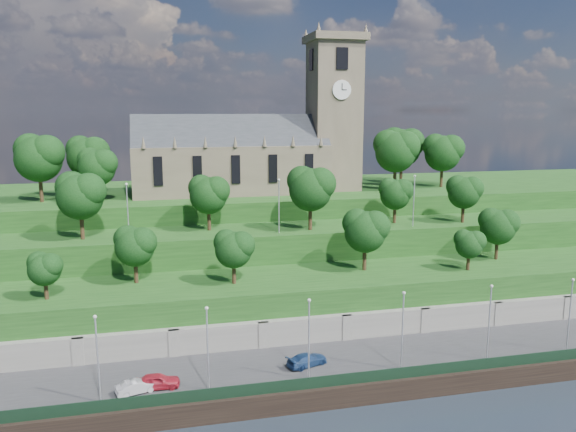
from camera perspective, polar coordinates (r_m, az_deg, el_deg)
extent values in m
plane|color=black|center=(58.20, 4.77, -18.86)|extent=(320.00, 320.00, 0.00)
cube|color=#2D2D30|center=(62.81, 3.07, -15.47)|extent=(160.00, 12.00, 2.00)
cube|color=black|center=(57.63, 4.81, -17.94)|extent=(160.00, 0.50, 2.20)
cube|color=black|center=(57.48, 4.63, -16.32)|extent=(160.00, 0.10, 1.20)
cube|color=slate|center=(67.45, 1.65, -12.15)|extent=(160.00, 2.00, 5.00)
cube|color=slate|center=(65.50, -20.49, -13.58)|extent=(1.20, 0.60, 5.00)
cube|color=slate|center=(64.85, -11.47, -13.34)|extent=(1.20, 0.60, 5.00)
cube|color=slate|center=(65.74, -2.50, -12.79)|extent=(1.20, 0.60, 5.00)
cube|color=slate|center=(68.10, 5.98, -11.98)|extent=(1.20, 0.60, 5.00)
cube|color=slate|center=(71.78, 13.70, -11.02)|extent=(1.20, 0.60, 5.00)
cube|color=slate|center=(76.60, 20.51, -10.00)|extent=(1.20, 0.60, 5.00)
cube|color=slate|center=(82.36, 26.41, -9.00)|extent=(1.20, 0.60, 5.00)
cube|color=#1A4316|center=(72.33, 0.44, -9.26)|extent=(160.00, 12.00, 8.00)
cube|color=#1A4316|center=(81.93, -1.35, -5.38)|extent=(160.00, 10.00, 12.00)
cube|color=#1A4316|center=(101.63, -3.74, -1.37)|extent=(160.00, 32.00, 15.00)
cube|color=brown|center=(95.36, -5.81, 4.81)|extent=(32.00, 12.00, 8.00)
cube|color=#272B30|center=(95.04, -5.86, 7.20)|extent=(32.00, 10.18, 10.18)
cone|color=brown|center=(88.30, -14.50, 7.25)|extent=(0.70, 0.70, 1.80)
cone|color=brown|center=(88.30, -11.45, 7.37)|extent=(0.70, 0.70, 1.80)
cone|color=brown|center=(88.55, -8.40, 7.48)|extent=(0.70, 0.70, 1.80)
cone|color=brown|center=(89.05, -5.38, 7.56)|extent=(0.70, 0.70, 1.80)
cone|color=brown|center=(89.79, -2.40, 7.63)|extent=(0.70, 0.70, 1.80)
cone|color=brown|center=(90.76, 0.52, 7.67)|extent=(0.70, 0.70, 1.80)
cone|color=brown|center=(91.95, 3.37, 7.69)|extent=(0.70, 0.70, 1.80)
cube|color=black|center=(88.53, -13.07, 4.46)|extent=(1.40, 0.25, 4.50)
cube|color=black|center=(88.72, -9.18, 4.61)|extent=(1.40, 0.25, 4.50)
cube|color=black|center=(89.31, -5.33, 4.74)|extent=(1.40, 0.25, 4.50)
cube|color=black|center=(90.30, -1.54, 4.85)|extent=(1.40, 0.25, 4.50)
cube|color=black|center=(91.67, 2.15, 4.93)|extent=(1.40, 0.25, 4.50)
cube|color=brown|center=(98.74, 4.67, 9.97)|extent=(8.00, 8.00, 25.00)
cube|color=brown|center=(99.46, 4.79, 17.53)|extent=(9.20, 9.20, 1.20)
cone|color=brown|center=(94.67, 3.14, 18.64)|extent=(0.80, 0.80, 1.60)
cone|color=brown|center=(102.32, 1.84, 18.05)|extent=(0.80, 0.80, 1.60)
cone|color=brown|center=(97.15, 7.92, 18.35)|extent=(0.80, 0.80, 1.60)
cone|color=brown|center=(104.62, 6.29, 17.83)|extent=(0.80, 0.80, 1.60)
cube|color=black|center=(95.22, 5.53, 15.65)|extent=(2.00, 0.25, 3.50)
cube|color=black|center=(102.97, 4.04, 15.29)|extent=(2.00, 0.25, 3.50)
cube|color=black|center=(97.94, 2.39, 15.55)|extent=(0.25, 2.00, 3.50)
cube|color=black|center=(100.39, 7.06, 15.36)|extent=(0.25, 2.00, 3.50)
cylinder|color=white|center=(94.88, 5.48, 12.64)|extent=(3.20, 0.30, 3.20)
cylinder|color=white|center=(100.11, 7.01, 12.51)|extent=(0.30, 3.20, 3.20)
cube|color=black|center=(94.72, 5.52, 12.95)|extent=(0.12, 0.05, 1.10)
cube|color=black|center=(94.83, 5.75, 12.64)|extent=(0.80, 0.05, 0.12)
cylinder|color=#2F1F12|center=(68.25, -23.36, -6.83)|extent=(0.46, 0.46, 2.32)
sphere|color=black|center=(67.65, -23.50, -5.02)|extent=(3.61, 3.61, 3.61)
sphere|color=black|center=(67.03, -22.98, -4.64)|extent=(2.70, 2.70, 2.70)
sphere|color=black|center=(68.02, -24.00, -4.34)|extent=(2.52, 2.52, 2.52)
cylinder|color=#2F1F12|center=(70.85, -15.20, -5.38)|extent=(0.50, 0.50, 3.04)
sphere|color=black|center=(70.12, -15.31, -3.07)|extent=(4.73, 4.73, 4.73)
sphere|color=black|center=(69.46, -14.58, -2.56)|extent=(3.55, 3.55, 3.55)
sphere|color=black|center=(70.52, -16.01, -2.24)|extent=(3.31, 3.31, 3.31)
cylinder|color=#2F1F12|center=(68.42, -5.52, -5.70)|extent=(0.49, 0.49, 2.86)
sphere|color=black|center=(67.69, -5.56, -3.45)|extent=(4.45, 4.45, 4.45)
sphere|color=black|center=(67.22, -4.77, -2.95)|extent=(3.34, 3.34, 3.34)
sphere|color=black|center=(67.93, -6.29, -2.64)|extent=(3.12, 3.12, 3.12)
cylinder|color=#2F1F12|center=(74.35, 7.78, -4.16)|extent=(0.52, 0.52, 3.50)
sphere|color=black|center=(73.57, 7.85, -1.62)|extent=(5.44, 5.44, 5.44)
sphere|color=black|center=(73.29, 8.81, -1.04)|extent=(4.08, 4.08, 4.08)
sphere|color=black|center=(73.64, 6.99, -0.72)|extent=(3.81, 3.81, 3.81)
cylinder|color=#2F1F12|center=(77.59, 17.84, -4.41)|extent=(0.46, 0.46, 2.32)
sphere|color=black|center=(77.06, 17.93, -2.79)|extent=(3.61, 3.61, 3.61)
sphere|color=black|center=(77.01, 18.55, -2.43)|extent=(2.71, 2.71, 2.71)
sphere|color=black|center=(76.96, 17.39, -2.23)|extent=(2.53, 2.53, 2.53)
cylinder|color=#2F1F12|center=(84.30, 20.43, -3.10)|extent=(0.50, 0.50, 3.14)
sphere|color=black|center=(83.67, 20.56, -1.08)|extent=(4.89, 4.89, 4.89)
sphere|color=black|center=(83.68, 21.34, -0.62)|extent=(3.66, 3.66, 3.66)
sphere|color=black|center=(83.52, 19.89, -0.37)|extent=(3.42, 3.42, 3.42)
cylinder|color=#2F1F12|center=(78.22, -20.21, -0.85)|extent=(0.53, 0.53, 3.85)
sphere|color=black|center=(77.61, -20.38, 1.85)|extent=(5.99, 5.99, 5.99)
sphere|color=black|center=(76.74, -19.59, 2.48)|extent=(4.49, 4.49, 4.49)
sphere|color=black|center=(78.32, -21.13, 2.76)|extent=(4.19, 4.19, 4.19)
cylinder|color=#2F1F12|center=(79.83, -8.03, -0.24)|extent=(0.51, 0.51, 3.38)
sphere|color=black|center=(79.28, -8.09, 2.07)|extent=(5.25, 5.25, 5.25)
sphere|color=black|center=(78.75, -7.31, 2.61)|extent=(3.94, 3.94, 3.94)
sphere|color=black|center=(79.71, -8.81, 2.86)|extent=(3.68, 3.68, 3.68)
cylinder|color=#2F1F12|center=(79.27, 2.27, -0.03)|extent=(0.53, 0.53, 3.90)
sphere|color=black|center=(78.65, 2.29, 2.68)|extent=(6.07, 6.07, 6.07)
sphere|color=black|center=(78.28, 3.28, 3.30)|extent=(4.56, 4.56, 4.56)
sphere|color=black|center=(78.95, 1.41, 3.60)|extent=(4.25, 4.25, 4.25)
cylinder|color=#2F1F12|center=(85.74, 10.78, 0.27)|extent=(0.49, 0.49, 2.93)
sphere|color=black|center=(85.28, 10.84, 2.14)|extent=(4.55, 4.55, 4.55)
sphere|color=black|center=(85.14, 11.54, 2.57)|extent=(3.41, 3.41, 3.41)
sphere|color=black|center=(85.35, 10.22, 2.79)|extent=(3.19, 3.19, 3.19)
cylinder|color=#2F1F12|center=(88.56, 17.34, 0.35)|extent=(0.50, 0.50, 3.07)
sphere|color=black|center=(88.10, 17.45, 2.25)|extent=(4.78, 4.78, 4.78)
sphere|color=black|center=(88.09, 18.17, 2.68)|extent=(3.58, 3.58, 3.58)
sphere|color=black|center=(88.07, 16.82, 2.91)|extent=(3.35, 3.35, 3.35)
cylinder|color=#2F1F12|center=(92.54, -23.81, 2.66)|extent=(0.56, 0.56, 4.44)
sphere|color=black|center=(92.11, -24.01, 5.31)|extent=(6.91, 6.91, 6.91)
sphere|color=black|center=(91.10, -23.29, 5.97)|extent=(5.18, 5.18, 5.18)
sphere|color=black|center=(93.10, -24.71, 6.16)|extent=(4.84, 4.84, 4.84)
cylinder|color=#2F1F12|center=(97.50, -19.57, 3.24)|extent=(0.55, 0.55, 4.17)
sphere|color=black|center=(97.10, -19.72, 5.60)|extent=(6.49, 6.49, 6.49)
sphere|color=black|center=(96.24, -19.03, 6.18)|extent=(4.87, 4.87, 4.87)
sphere|color=black|center=(97.95, -20.37, 6.36)|extent=(4.54, 4.54, 4.54)
cylinder|color=#2F1F12|center=(89.41, -18.72, 2.46)|extent=(0.52, 0.52, 3.54)
sphere|color=black|center=(89.02, -18.86, 4.64)|extent=(5.50, 5.50, 5.50)
sphere|color=black|center=(88.29, -18.21, 5.18)|extent=(4.13, 4.13, 4.13)
sphere|color=black|center=(89.70, -19.47, 5.36)|extent=(3.85, 3.85, 3.85)
cylinder|color=#2F1F12|center=(99.17, 10.79, 3.88)|extent=(0.56, 0.56, 4.49)
sphere|color=black|center=(98.76, 10.88, 6.38)|extent=(6.99, 6.99, 6.99)
sphere|color=black|center=(98.63, 11.81, 6.95)|extent=(5.24, 5.24, 5.24)
sphere|color=black|center=(98.99, 10.05, 7.23)|extent=(4.89, 4.89, 4.89)
cylinder|color=#2F1F12|center=(108.36, 11.41, 4.44)|extent=(0.56, 0.56, 4.56)
sphere|color=black|center=(107.99, 11.50, 6.76)|extent=(7.09, 7.09, 7.09)
sphere|color=black|center=(107.88, 12.37, 7.29)|extent=(5.32, 5.32, 5.32)
sphere|color=black|center=(108.21, 10.73, 7.55)|extent=(4.97, 4.97, 4.97)
cylinder|color=#2F1F12|center=(105.33, 15.33, 3.98)|extent=(0.54, 0.54, 4.13)
sphere|color=black|center=(104.97, 15.44, 6.14)|extent=(6.43, 6.43, 6.43)
sphere|color=black|center=(104.95, 16.25, 6.63)|extent=(4.82, 4.82, 4.82)
sphere|color=black|center=(105.06, 14.72, 6.88)|extent=(4.50, 4.50, 4.50)
cylinder|color=#B2B2B7|center=(55.78, -18.75, -13.76)|extent=(0.16, 0.16, 8.24)
sphere|color=silver|center=(54.20, -19.02, -9.66)|extent=(0.36, 0.36, 0.36)
cylinder|color=#B2B2B7|center=(55.56, -8.16, -13.37)|extent=(0.16, 0.16, 8.24)
sphere|color=silver|center=(53.98, -8.28, -9.26)|extent=(0.36, 0.36, 0.36)
cylinder|color=#B2B2B7|center=(57.12, 2.13, -12.58)|extent=(0.16, 0.16, 8.24)
sphere|color=silver|center=(55.58, 2.16, -8.56)|extent=(0.36, 0.36, 0.36)
cylinder|color=#B2B2B7|center=(60.31, 11.54, -11.50)|extent=(0.16, 0.16, 8.24)
sphere|color=silver|center=(58.86, 11.69, -7.67)|extent=(0.36, 0.36, 0.36)
cylinder|color=#B2B2B7|center=(64.91, 19.74, -10.30)|extent=(0.16, 0.16, 8.24)
sphere|color=silver|center=(63.56, 19.98, -6.72)|extent=(0.36, 0.36, 0.36)
cylinder|color=#B2B2B7|center=(70.63, 26.68, -9.12)|extent=(0.16, 0.16, 8.24)
sphere|color=silver|center=(69.39, 26.97, -5.81)|extent=(0.36, 0.36, 0.36)
cylinder|color=#B2B2B7|center=(75.39, -15.96, 0.30)|extent=(0.16, 0.16, 7.25)
sphere|color=silver|center=(74.84, -16.11, 3.13)|extent=(0.36, 0.36, 0.36)
cylinder|color=#B2B2B7|center=(76.91, -0.93, 0.92)|extent=(0.16, 0.16, 7.25)
sphere|color=silver|center=(76.37, -0.94, 3.69)|extent=(0.36, 0.36, 0.36)
cylinder|color=#B2B2B7|center=(83.35, 12.65, 1.42)|extent=(0.16, 0.16, 7.25)
sphere|color=silver|center=(82.84, 12.75, 3.97)|extent=(0.36, 0.36, 0.36)
imported|color=#A71B2B|center=(58.31, -13.13, -16.02)|extent=(4.40, 1.89, 1.48)
imported|color=#9D9BA0|center=(57.96, -15.11, -16.38)|extent=(4.19, 2.49, 1.30)
imported|color=navy|center=(61.42, 1.96, -14.38)|extent=(4.92, 3.30, 1.32)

